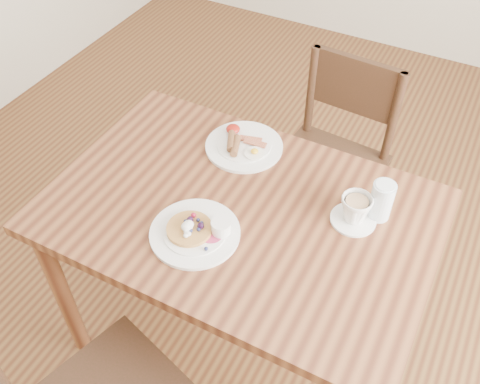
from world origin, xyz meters
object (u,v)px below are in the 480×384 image
(chair_far, at_px, (333,155))
(pancake_plate, at_px, (197,231))
(dining_table, at_px, (240,228))
(breakfast_plate, at_px, (243,145))
(teacup_saucer, at_px, (355,210))
(water_glass, at_px, (381,201))

(chair_far, xyz_separation_m, pancake_plate, (-0.16, -0.81, 0.27))
(dining_table, bearing_deg, pancake_plate, -112.43)
(breakfast_plate, relative_size, teacup_saucer, 1.93)
(dining_table, bearing_deg, chair_far, 81.95)
(teacup_saucer, bearing_deg, dining_table, -160.91)
(teacup_saucer, bearing_deg, water_glass, 42.72)
(chair_far, bearing_deg, teacup_saucer, 117.72)
(teacup_saucer, xyz_separation_m, water_glass, (0.06, 0.05, 0.02))
(pancake_plate, distance_m, teacup_saucer, 0.48)
(pancake_plate, distance_m, breakfast_plate, 0.42)
(pancake_plate, relative_size, breakfast_plate, 1.00)
(pancake_plate, bearing_deg, water_glass, 35.53)
(pancake_plate, bearing_deg, dining_table, 67.57)
(pancake_plate, relative_size, water_glass, 2.09)
(dining_table, relative_size, pancake_plate, 4.44)
(breakfast_plate, distance_m, teacup_saucer, 0.48)
(pancake_plate, xyz_separation_m, water_glass, (0.45, 0.32, 0.05))
(breakfast_plate, xyz_separation_m, water_glass, (0.51, -0.09, 0.05))
(breakfast_plate, height_order, water_glass, water_glass)
(pancake_plate, relative_size, teacup_saucer, 1.93)
(chair_far, height_order, teacup_saucer, chair_far)
(teacup_saucer, relative_size, water_glass, 1.08)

